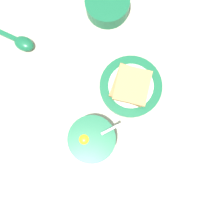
{
  "coord_description": "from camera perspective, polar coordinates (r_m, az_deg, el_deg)",
  "views": [
    {
      "loc": [
        0.18,
        -0.18,
        0.63
      ],
      "look_at": [
        0.16,
        -0.12,
        0.02
      ],
      "focal_mm": 35.0,
      "sensor_mm": 36.0,
      "label": 1
    }
  ],
  "objects": [
    {
      "name": "toast_sandwich",
      "position": [
        0.61,
        5.1,
        6.96
      ],
      "size": [
        0.1,
        0.11,
        0.03
      ],
      "color": "tan",
      "rests_on": "toast_plate"
    },
    {
      "name": "soup_spoon",
      "position": [
        0.73,
        -23.01,
        16.54
      ],
      "size": [
        0.16,
        0.05,
        0.03
      ],
      "color": "#196B42",
      "rests_on": "ground_plane"
    },
    {
      "name": "ground_plane",
      "position": [
        0.68,
        -9.83,
        13.96
      ],
      "size": [
        3.0,
        3.0,
        0.0
      ],
      "primitive_type": "plane",
      "color": "beige"
    },
    {
      "name": "congee_bowl",
      "position": [
        0.72,
        -1.19,
        26.29
      ],
      "size": [
        0.13,
        0.13,
        0.04
      ],
      "color": "#196B42",
      "rests_on": "ground_plane"
    },
    {
      "name": "toast_plate",
      "position": [
        0.64,
        4.92,
        6.65
      ],
      "size": [
        0.18,
        0.18,
        0.02
      ],
      "color": "#196B42",
      "rests_on": "ground_plane"
    },
    {
      "name": "egg_bowl",
      "position": [
        0.61,
        -5.19,
        -7.01
      ],
      "size": [
        0.13,
        0.13,
        0.07
      ],
      "color": "#196B42",
      "rests_on": "ground_plane"
    }
  ]
}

